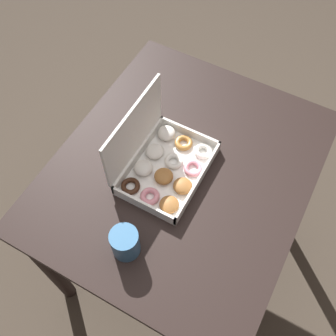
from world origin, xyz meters
TOP-DOWN VIEW (x-y plane):
  - ground_plane at (0.00, 0.00)m, footprint 8.00×8.00m
  - dining_table at (0.00, 0.00)m, footprint 0.93×0.79m
  - donut_box at (-0.03, 0.06)m, footprint 0.31×0.23m
  - coffee_mug at (-0.32, 0.02)m, footprint 0.08×0.08m

SIDE VIEW (x-z plane):
  - ground_plane at x=0.00m, z-range 0.00..0.00m
  - dining_table at x=0.00m, z-range 0.26..1.03m
  - donut_box at x=-0.03m, z-range 0.70..0.94m
  - coffee_mug at x=-0.32m, z-range 0.78..0.87m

